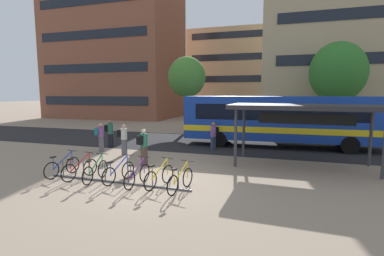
{
  "coord_description": "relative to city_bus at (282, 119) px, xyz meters",
  "views": [
    {
      "loc": [
        4.44,
        -9.54,
        3.41
      ],
      "look_at": [
        0.25,
        3.92,
        1.66
      ],
      "focal_mm": 26.57,
      "sensor_mm": 36.0,
      "label": 1
    }
  ],
  "objects": [
    {
      "name": "ground",
      "position": [
        -4.55,
        -9.11,
        -1.78
      ],
      "size": [
        200.0,
        200.0,
        0.0
      ],
      "primitive_type": "plane",
      "color": "gray"
    },
    {
      "name": "bus_lane_asphalt",
      "position": [
        -4.55,
        -0.0,
        -1.77
      ],
      "size": [
        80.0,
        7.2,
        0.01
      ],
      "primitive_type": "cube",
      "color": "#232326",
      "rests_on": "ground"
    },
    {
      "name": "city_bus",
      "position": [
        0.0,
        0.0,
        0.0
      ],
      "size": [
        12.1,
        2.95,
        3.2
      ],
      "rotation": [
        0.0,
        0.0,
        0.03
      ],
      "color": "#14389E",
      "rests_on": "ground"
    },
    {
      "name": "bike_rack",
      "position": [
        -5.97,
        -9.51,
        -1.68
      ],
      "size": [
        6.05,
        0.21,
        0.7
      ],
      "rotation": [
        0.0,
        0.0,
        -0.02
      ],
      "color": "#47474C",
      "rests_on": "ground"
    },
    {
      "name": "parked_bicycle_blue_0",
      "position": [
        -8.59,
        -9.37,
        -1.39
      ],
      "size": [
        0.52,
        1.71,
        0.99
      ],
      "rotation": [
        0.0,
        0.0,
        1.4
      ],
      "color": "black",
      "rests_on": "ground"
    },
    {
      "name": "parked_bicycle_red_1",
      "position": [
        -7.67,
        -9.46,
        -1.39
      ],
      "size": [
        0.57,
        1.69,
        0.99
      ],
      "rotation": [
        0.0,
        0.0,
        1.35
      ],
      "color": "black",
      "rests_on": "ground"
    },
    {
      "name": "parked_bicycle_green_2",
      "position": [
        -6.88,
        -9.53,
        -1.39
      ],
      "size": [
        0.52,
        1.72,
        0.99
      ],
      "rotation": [
        0.0,
        0.0,
        1.62
      ],
      "color": "black",
      "rests_on": "ground"
    },
    {
      "name": "parked_bicycle_blue_3",
      "position": [
        -5.94,
        -9.4,
        -1.39
      ],
      "size": [
        0.57,
        1.69,
        0.99
      ],
      "rotation": [
        0.0,
        0.0,
        1.36
      ],
      "color": "black",
      "rests_on": "ground"
    },
    {
      "name": "parked_bicycle_purple_4",
      "position": [
        -5.06,
        -9.55,
        -1.39
      ],
      "size": [
        0.52,
        1.72,
        0.99
      ],
      "rotation": [
        0.0,
        0.0,
        1.49
      ],
      "color": "black",
      "rests_on": "ground"
    },
    {
      "name": "parked_bicycle_yellow_5",
      "position": [
        -4.23,
        -9.44,
        -1.39
      ],
      "size": [
        0.61,
        1.68,
        0.99
      ],
      "rotation": [
        0.0,
        0.0,
        1.32
      ],
      "color": "black",
      "rests_on": "ground"
    },
    {
      "name": "parked_bicycle_yellow_6",
      "position": [
        -3.34,
        -9.64,
        -1.39
      ],
      "size": [
        0.54,
        1.7,
        0.99
      ],
      "rotation": [
        0.0,
        0.0,
        1.38
      ],
      "color": "black",
      "rests_on": "ground"
    },
    {
      "name": "transit_shelter",
      "position": [
        0.96,
        -4.76,
        0.92
      ],
      "size": [
        6.83,
        3.29,
        2.87
      ],
      "rotation": [
        0.0,
        0.0,
        -0.04
      ],
      "color": "#38383D",
      "rests_on": "ground"
    },
    {
      "name": "commuter_black_pack_0",
      "position": [
        -3.9,
        -2.12,
        -0.82
      ],
      "size": [
        0.53,
        0.61,
        1.67
      ],
      "rotation": [
        0.0,
        0.0,
        4.19
      ],
      "color": "#2D3851",
      "rests_on": "ground"
    },
    {
      "name": "commuter_black_pack_1",
      "position": [
        -6.15,
        -6.91,
        -0.76
      ],
      "size": [
        0.45,
        0.59,
        1.75
      ],
      "rotation": [
        0.0,
        0.0,
        1.27
      ],
      "color": "#47382D",
      "rests_on": "ground"
    },
    {
      "name": "commuter_black_pack_2",
      "position": [
        -10.31,
        -3.31,
        -0.79
      ],
      "size": [
        0.56,
        0.38,
        1.72
      ],
      "rotation": [
        0.0,
        0.0,
        0.13
      ],
      "color": "black",
      "rests_on": "ground"
    },
    {
      "name": "commuter_teal_pack_3",
      "position": [
        -9.99,
        -4.77,
        -0.8
      ],
      "size": [
        0.6,
        0.57,
        1.69
      ],
      "rotation": [
        0.0,
        0.0,
        0.69
      ],
      "color": "#565660",
      "rests_on": "ground"
    },
    {
      "name": "commuter_black_pack_4",
      "position": [
        -8.34,
        -5.0,
        -0.8
      ],
      "size": [
        0.57,
        0.4,
        1.69
      ],
      "rotation": [
        0.0,
        0.0,
        0.18
      ],
      "color": "#565660",
      "rests_on": "ground"
    },
    {
      "name": "street_tree_0",
      "position": [
        -7.91,
        4.89,
        2.97
      ],
      "size": [
        3.23,
        3.23,
        6.51
      ],
      "color": "brown",
      "rests_on": "ground"
    },
    {
      "name": "street_tree_1",
      "position": [
        4.65,
        9.64,
        3.47
      ],
      "size": [
        4.82,
        4.82,
        7.91
      ],
      "color": "brown",
      "rests_on": "ground"
    },
    {
      "name": "building_left_wing",
      "position": [
        -22.7,
        17.59,
        8.38
      ],
      "size": [
        17.18,
        11.05,
        20.3
      ],
      "color": "brown",
      "rests_on": "ground"
    },
    {
      "name": "building_right_wing",
      "position": [
        9.69,
        18.14,
        10.81
      ],
      "size": [
        23.71,
        10.91,
        25.17
      ],
      "color": "tan",
      "rests_on": "ground"
    },
    {
      "name": "building_centre_block",
      "position": [
        -7.38,
        36.64,
        5.44
      ],
      "size": [
        17.74,
        14.0,
        14.44
      ],
      "color": "tan",
      "rests_on": "ground"
    }
  ]
}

